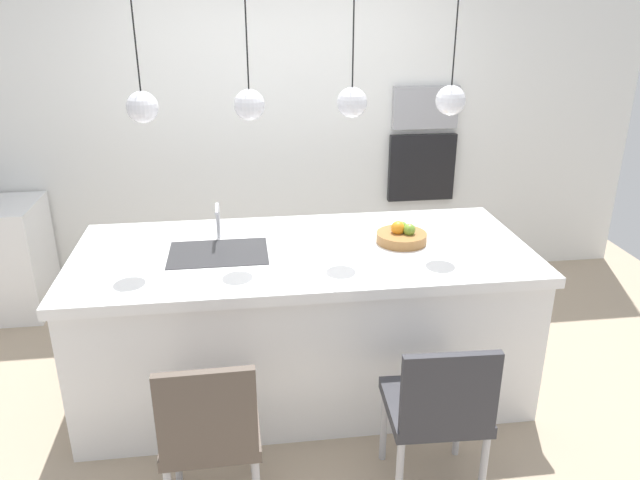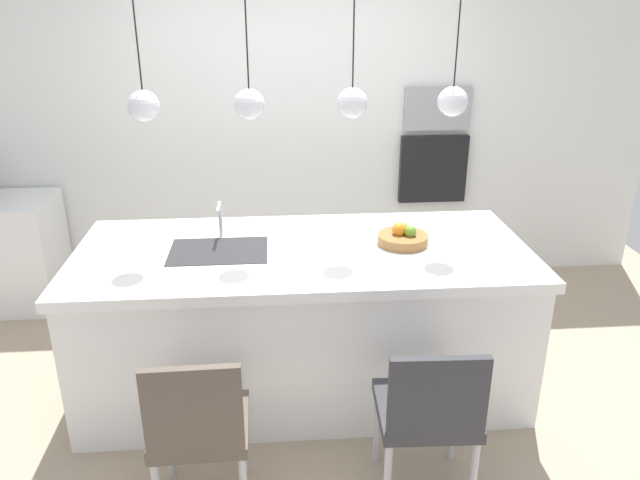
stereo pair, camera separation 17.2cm
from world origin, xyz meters
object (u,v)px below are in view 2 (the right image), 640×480
at_px(microwave, 437,108).
at_px(chair_near, 199,425).
at_px(oven, 433,169).
at_px(chair_middle, 429,410).
at_px(fruit_bowl, 403,237).

distance_m(microwave, chair_near, 3.23).
height_order(microwave, oven, microwave).
xyz_separation_m(microwave, chair_middle, (-0.65, -2.57, -0.94)).
relative_size(microwave, chair_middle, 0.61).
distance_m(fruit_bowl, oven, 1.66).
distance_m(fruit_bowl, chair_near, 1.58).
bearing_deg(microwave, chair_middle, -104.10).
xyz_separation_m(chair_near, chair_middle, (1.05, 0.00, 0.01)).
distance_m(microwave, oven, 0.50).
height_order(oven, chair_near, oven).
distance_m(oven, chair_middle, 2.69).
distance_m(microwave, chair_middle, 2.81).
distance_m(fruit_bowl, chair_middle, 1.11).
height_order(fruit_bowl, oven, oven).
height_order(microwave, chair_middle, microwave).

